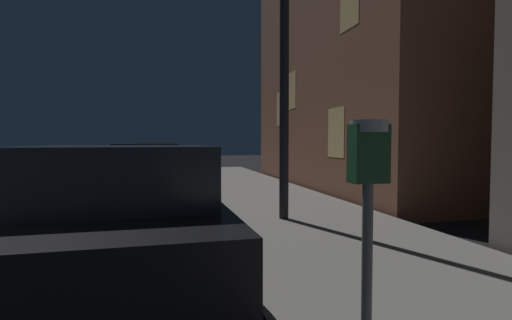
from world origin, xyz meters
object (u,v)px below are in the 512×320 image
Objects in this scene: car_black at (124,214)px; car_blue at (157,156)px; parking_meter at (368,189)px; car_red at (149,171)px; car_green at (155,160)px; street_lamp at (284,1)px.

car_black is 18.22m from car_blue.
car_black is at bearing 120.42° from parking_meter.
car_black and car_blue have the same top height.
car_green is at bearing 89.99° from car_red.
car_red is 0.97× the size of car_green.
car_green and car_blue have the same top height.
car_green is (0.00, 6.42, 0.00)m from car_red.
car_black is at bearing -138.15° from street_lamp.
parking_meter is 5.38m from street_lamp.
street_lamp is at bearing -59.78° from car_red.
car_green is (-0.00, 12.72, -0.01)m from car_black.
parking_meter is 0.33× the size of car_red.
parking_meter is 0.32× the size of car_blue.
parking_meter reaches higher than car_red.
parking_meter is at bearing -101.93° from street_lamp.
car_black and car_red have the same top height.
street_lamp is (2.41, 2.16, 3.13)m from car_black.
street_lamp is (2.41, -4.14, 3.13)m from car_red.
parking_meter is at bearing -86.02° from car_blue.
car_blue is at bearing 98.54° from street_lamp.
parking_meter reaches higher than car_green.
car_blue is (-1.44, 20.66, -0.53)m from parking_meter.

